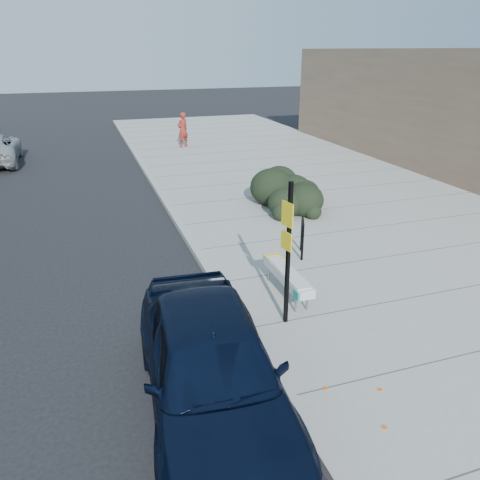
{
  "coord_description": "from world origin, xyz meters",
  "views": [
    {
      "loc": [
        -2.57,
        -7.18,
        5.09
      ],
      "look_at": [
        0.65,
        2.32,
        1.0
      ],
      "focal_mm": 35.0,
      "sensor_mm": 36.0,
      "label": 1
    }
  ],
  "objects_px": {
    "sign_post": "(288,247)",
    "sedan_navy": "(211,366)",
    "bench": "(287,276)",
    "bike_rack": "(302,235)",
    "pedestrian": "(183,130)"
  },
  "relations": [
    {
      "from": "bench",
      "to": "pedestrian",
      "type": "distance_m",
      "value": 17.18
    },
    {
      "from": "sign_post",
      "to": "sedan_navy",
      "type": "bearing_deg",
      "value": -150.74
    },
    {
      "from": "bike_rack",
      "to": "pedestrian",
      "type": "xyz_separation_m",
      "value": [
        0.22,
        15.3,
        0.35
      ]
    },
    {
      "from": "bench",
      "to": "bike_rack",
      "type": "xyz_separation_m",
      "value": [
        1.22,
        1.81,
        0.12
      ]
    },
    {
      "from": "bench",
      "to": "sedan_navy",
      "type": "relative_size",
      "value": 0.39
    },
    {
      "from": "sign_post",
      "to": "sedan_navy",
      "type": "xyz_separation_m",
      "value": [
        -1.95,
        -1.73,
        -0.91
      ]
    },
    {
      "from": "bike_rack",
      "to": "sign_post",
      "type": "bearing_deg",
      "value": -97.25
    },
    {
      "from": "bike_rack",
      "to": "bench",
      "type": "bearing_deg",
      "value": -100.01
    },
    {
      "from": "bench",
      "to": "bike_rack",
      "type": "relative_size",
      "value": 2.02
    },
    {
      "from": "bike_rack",
      "to": "pedestrian",
      "type": "bearing_deg",
      "value": 113.19
    },
    {
      "from": "sign_post",
      "to": "sedan_navy",
      "type": "distance_m",
      "value": 2.77
    },
    {
      "from": "bike_rack",
      "to": "sedan_navy",
      "type": "bearing_deg",
      "value": -104.82
    },
    {
      "from": "sign_post",
      "to": "pedestrian",
      "type": "bearing_deg",
      "value": 71.59
    },
    {
      "from": "bike_rack",
      "to": "sedan_navy",
      "type": "distance_m",
      "value": 5.84
    },
    {
      "from": "sedan_navy",
      "to": "bike_rack",
      "type": "bearing_deg",
      "value": 55.73
    }
  ]
}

